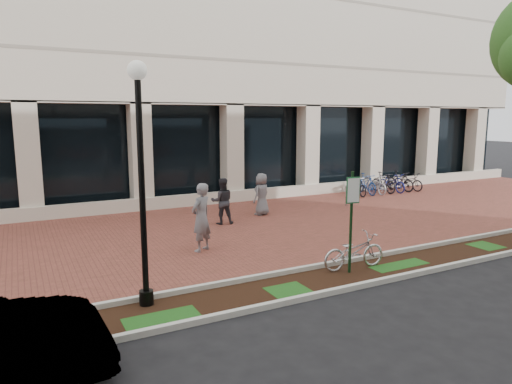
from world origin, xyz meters
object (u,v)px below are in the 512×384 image
bollard (347,195)px  locked_bicycle (354,251)px  lamppost (141,172)px  pedestrian_right (262,194)px  pedestrian_mid (222,201)px  pedestrian_left (201,218)px  parking_sign (352,209)px  bike_rack_cluster (383,183)px

bollard → locked_bicycle: bearing=-127.6°
lamppost → pedestrian_right: size_ratio=2.94×
bollard → pedestrian_mid: bearing=-174.4°
lamppost → pedestrian_left: size_ratio=2.46×
parking_sign → bike_rack_cluster: (8.98, 8.47, -1.07)m
pedestrian_left → pedestrian_mid: (1.80, 2.71, -0.15)m
bike_rack_cluster → locked_bicycle: bearing=-132.3°
pedestrian_mid → bike_rack_cluster: (9.63, 2.43, -0.33)m
lamppost → pedestrian_left: lamppost is taller
lamppost → bike_rack_cluster: (13.72, 8.08, -2.16)m
parking_sign → lamppost: size_ratio=0.52×
locked_bicycle → bike_rack_cluster: bearing=-41.9°
pedestrian_mid → bike_rack_cluster: pedestrian_mid is taller
bollard → bike_rack_cluster: bike_rack_cluster is taller
lamppost → pedestrian_mid: size_ratio=2.91×
pedestrian_right → bike_rack_cluster: size_ratio=0.38×
bike_rack_cluster → pedestrian_right: bearing=-163.0°
locked_bicycle → pedestrian_left: (-2.73, 3.13, 0.51)m
locked_bicycle → bollard: 8.10m
locked_bicycle → bike_rack_cluster: 12.01m
lamppost → pedestrian_right: 8.91m
parking_sign → pedestrian_mid: size_ratio=1.51×
parking_sign → bike_rack_cluster: bearing=54.0°
pedestrian_mid → pedestrian_right: size_ratio=1.01×
lamppost → pedestrian_mid: lamppost is taller
locked_bicycle → bollard: locked_bicycle is taller
parking_sign → pedestrian_right: bearing=90.1°
pedestrian_right → pedestrian_left: bearing=15.8°
locked_bicycle → pedestrian_mid: bearing=13.6°
parking_sign → bike_rack_cluster: size_ratio=0.58×
bollard → pedestrian_left: bearing=-156.8°
parking_sign → lamppost: 4.88m
pedestrian_left → pedestrian_mid: pedestrian_left is taller
pedestrian_right → bike_rack_cluster: bearing=166.3°
pedestrian_left → pedestrian_right: pedestrian_left is taller
parking_sign → bollard: size_ratio=2.80×
parking_sign → locked_bicycle: bearing=46.3°
pedestrian_right → locked_bicycle: bearing=54.9°
pedestrian_right → bollard: bearing=152.1°
pedestrian_left → pedestrian_right: size_ratio=1.19×
pedestrian_left → pedestrian_mid: size_ratio=1.18×
pedestrian_mid → locked_bicycle: bearing=113.8°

